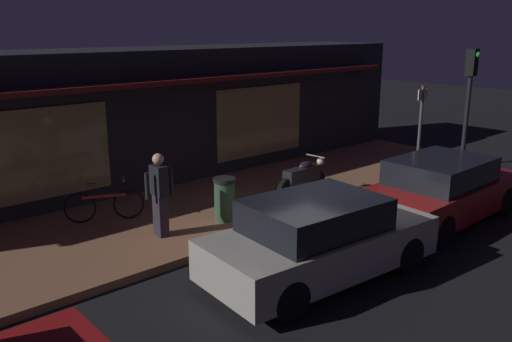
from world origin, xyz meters
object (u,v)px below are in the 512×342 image
at_px(bicycle_parked, 104,205).
at_px(parked_car_across, 442,190).
at_px(sign_post, 420,122).
at_px(parked_car_far, 319,239).
at_px(trash_bin, 225,199).
at_px(traffic_light_pole, 469,92).
at_px(motorcycle, 303,178).
at_px(person_bystander, 160,193).

relative_size(bicycle_parked, parked_car_across, 0.37).
height_order(sign_post, parked_car_far, sign_post).
distance_m(bicycle_parked, parked_car_far, 4.88).
height_order(trash_bin, parked_car_across, parked_car_across).
xyz_separation_m(bicycle_parked, trash_bin, (1.95, -1.64, 0.11)).
height_order(trash_bin, traffic_light_pole, traffic_light_pole).
bearing_deg(parked_car_far, parked_car_across, 1.58).
distance_m(trash_bin, traffic_light_pole, 7.48).
relative_size(motorcycle, sign_post, 0.71).
distance_m(bicycle_parked, sign_post, 9.15).
distance_m(motorcycle, traffic_light_pole, 5.28).
bearing_deg(parked_car_across, traffic_light_pole, 21.15).
relative_size(motorcycle, person_bystander, 1.02).
bearing_deg(parked_car_far, trash_bin, 84.13).
bearing_deg(bicycle_parked, sign_post, -12.20).
relative_size(motorcycle, bicycle_parked, 1.12).
bearing_deg(trash_bin, parked_car_across, -36.68).
xyz_separation_m(person_bystander, traffic_light_pole, (8.56, -1.71, 1.45)).
height_order(motorcycle, person_bystander, person_bystander).
height_order(bicycle_parked, parked_car_far, parked_car_far).
bearing_deg(traffic_light_pole, parked_car_across, -158.85).
bearing_deg(parked_car_across, motorcycle, 117.20).
relative_size(person_bystander, parked_car_far, 0.40).
bearing_deg(parked_car_far, sign_post, 20.26).
relative_size(trash_bin, parked_car_far, 0.22).
bearing_deg(parked_car_across, parked_car_far, -178.42).
relative_size(trash_bin, parked_car_across, 0.23).
xyz_separation_m(trash_bin, parked_car_across, (3.81, -2.84, 0.08)).
xyz_separation_m(trash_bin, parked_car_far, (-0.30, -2.95, 0.08)).
distance_m(motorcycle, parked_car_far, 3.96).
bearing_deg(motorcycle, sign_post, -3.17).
bearing_deg(parked_car_across, sign_post, 39.29).
distance_m(sign_post, parked_car_across, 4.12).
distance_m(motorcycle, sign_post, 4.66).
xyz_separation_m(sign_post, trash_bin, (-6.94, 0.28, -0.89)).
xyz_separation_m(sign_post, parked_car_far, (-7.24, -2.67, -0.81)).
bearing_deg(trash_bin, traffic_light_pole, -12.57).
height_order(motorcycle, trash_bin, motorcycle).
relative_size(person_bystander, parked_car_across, 0.40).
height_order(bicycle_parked, parked_car_across, parked_car_across).
distance_m(trash_bin, parked_car_across, 4.75).
relative_size(traffic_light_pole, parked_car_across, 0.87).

